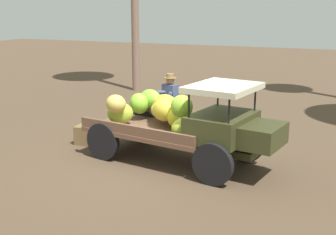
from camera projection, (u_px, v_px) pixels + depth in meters
name	position (u px, v px, depth m)	size (l,w,h in m)	color
ground_plane	(160.00, 163.00, 10.00)	(60.00, 60.00, 0.00)	brown
truck	(184.00, 122.00, 9.81)	(4.62, 2.35, 1.87)	#37391D
farmer	(170.00, 101.00, 11.77)	(0.55, 0.51, 1.71)	#B8B7A5
wooden_crate	(87.00, 135.00, 11.30)	(0.52, 0.42, 0.47)	brown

